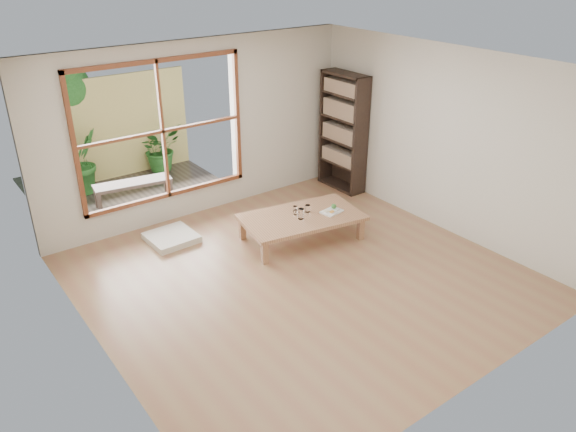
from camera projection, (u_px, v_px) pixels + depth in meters
name	position (u px, v px, depth m)	size (l,w,h in m)	color
ground	(300.00, 276.00, 7.07)	(5.00, 5.00, 0.00)	#9B754D
low_table	(301.00, 219.00, 7.83)	(1.78, 1.20, 0.36)	tan
floor_cushion	(171.00, 238.00, 7.90)	(0.63, 0.63, 0.09)	beige
bookshelf	(343.00, 132.00, 9.24)	(0.31, 0.87, 1.94)	#30221A
glass_tall	(301.00, 214.00, 7.69)	(0.08, 0.08, 0.15)	silver
glass_mid	(308.00, 209.00, 7.90)	(0.07, 0.07, 0.10)	silver
glass_short	(295.00, 209.00, 7.93)	(0.06, 0.06, 0.08)	silver
glass_small	(296.00, 212.00, 7.83)	(0.06, 0.06, 0.07)	silver
food_tray	(332.00, 210.00, 7.92)	(0.32, 0.25, 0.09)	white
deck	(141.00, 195.00, 9.32)	(2.80, 2.00, 0.05)	#362E27
garden_bench	(133.00, 185.00, 8.83)	(1.23, 0.53, 0.38)	#30221A
bamboo_fence	(111.00, 129.00, 9.64)	(2.80, 0.06, 1.80)	tan
shrub_right	(160.00, 148.00, 10.12)	(0.76, 0.66, 0.84)	#276324
shrub_left	(84.00, 161.00, 9.18)	(0.59, 0.47, 1.07)	#276324
garden_tree	(58.00, 89.00, 9.18)	(1.04, 0.85, 2.22)	#4C3D2D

